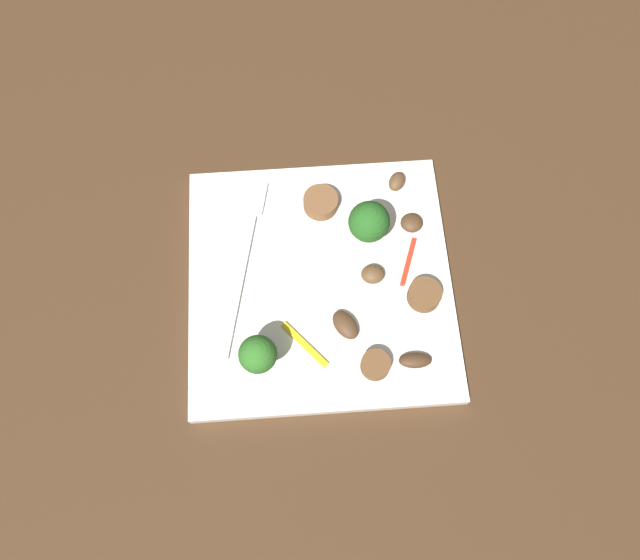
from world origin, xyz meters
name	(u,v)px	position (x,y,z in m)	size (l,w,h in m)	color
ground_plane	(320,285)	(0.00, 0.00, 0.00)	(1.40, 1.40, 0.00)	#422B19
plate	(320,282)	(0.00, 0.00, 0.01)	(0.25, 0.25, 0.01)	white
fork	(246,250)	(0.04, 0.07, 0.01)	(0.18, 0.05, 0.00)	silver
broccoli_floret_0	(258,355)	(-0.08, 0.06, 0.05)	(0.03, 0.03, 0.06)	#347525
broccoli_floret_1	(369,222)	(0.04, -0.05, 0.05)	(0.04, 0.04, 0.06)	#296420
sausage_slice_0	(376,365)	(-0.09, -0.04, 0.02)	(0.03, 0.03, 0.01)	brown
sausage_slice_1	(424,295)	(-0.02, -0.10, 0.02)	(0.03, 0.03, 0.01)	brown
sausage_slice_2	(321,202)	(0.08, -0.01, 0.02)	(0.03, 0.03, 0.01)	brown
mushroom_0	(373,275)	(0.00, -0.05, 0.02)	(0.02, 0.02, 0.01)	brown
mushroom_1	(412,223)	(0.05, -0.09, 0.02)	(0.02, 0.02, 0.01)	#4C331E
mushroom_2	(345,325)	(-0.05, -0.02, 0.02)	(0.03, 0.02, 0.01)	#4C331E
mushroom_3	(397,181)	(0.10, -0.08, 0.02)	(0.02, 0.02, 0.01)	brown
mushroom_4	(415,360)	(-0.09, -0.08, 0.02)	(0.03, 0.01, 0.01)	#422B19
pepper_strip_0	(408,262)	(0.01, -0.09, 0.01)	(0.05, 0.00, 0.00)	red
pepper_strip_1	(305,345)	(-0.06, 0.02, 0.01)	(0.06, 0.01, 0.00)	yellow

